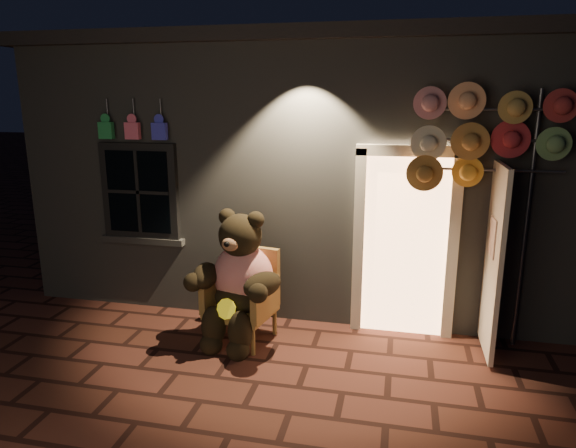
% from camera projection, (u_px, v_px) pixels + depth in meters
% --- Properties ---
extents(ground, '(60.00, 60.00, 0.00)m').
position_uv_depth(ground, '(257.00, 382.00, 4.99)').
color(ground, '#51271F').
rests_on(ground, ground).
extents(shop_building, '(7.30, 5.95, 3.51)m').
position_uv_depth(shop_building, '(322.00, 157.00, 8.34)').
color(shop_building, slate).
rests_on(shop_building, ground).
extents(wicker_armchair, '(0.81, 0.76, 1.03)m').
position_uv_depth(wicker_armchair, '(244.00, 295.00, 5.82)').
color(wicker_armchair, olive).
rests_on(wicker_armchair, ground).
extents(teddy_bear, '(1.10, 0.95, 1.54)m').
position_uv_depth(teddy_bear, '(239.00, 280.00, 5.65)').
color(teddy_bear, red).
rests_on(teddy_bear, ground).
extents(hat_rack, '(1.58, 0.22, 2.80)m').
position_uv_depth(hat_rack, '(483.00, 137.00, 5.21)').
color(hat_rack, '#59595E').
rests_on(hat_rack, ground).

